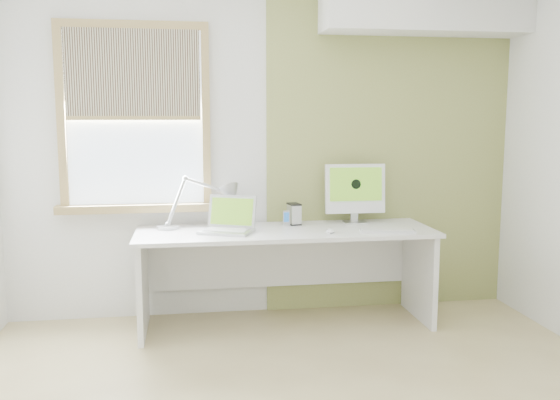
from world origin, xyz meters
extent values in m
cube|color=silver|center=(0.00, 1.76, 1.30)|extent=(4.00, 0.02, 2.60)
cube|color=silver|center=(0.00, -1.76, 1.30)|extent=(4.00, 0.02, 2.60)
cube|color=olive|center=(1.00, 1.74, 1.30)|extent=(2.00, 0.02, 2.60)
cube|color=white|center=(1.20, 1.57, 2.40)|extent=(1.60, 0.40, 0.42)
cube|color=#A48850|center=(-1.53, 1.72, 1.55)|extent=(0.06, 0.06, 1.42)
cube|color=#A48850|center=(-0.47, 1.72, 1.55)|extent=(0.06, 0.06, 1.42)
cube|color=#A48850|center=(-1.00, 1.72, 2.23)|extent=(1.00, 0.06, 0.06)
cube|color=#A48850|center=(-1.00, 1.70, 0.87)|extent=(1.20, 0.14, 0.06)
cube|color=#D1E2F9|center=(-1.00, 1.74, 1.55)|extent=(1.00, 0.01, 1.30)
cube|color=beige|center=(-1.00, 1.70, 1.88)|extent=(0.98, 0.02, 0.65)
cube|color=#A48850|center=(-1.00, 1.70, 1.55)|extent=(0.98, 0.03, 0.03)
cube|color=white|center=(0.09, 1.38, 0.71)|extent=(2.20, 0.70, 0.03)
cube|color=white|center=(-0.96, 1.38, 0.35)|extent=(0.04, 0.64, 0.70)
cube|color=white|center=(1.14, 1.38, 0.35)|extent=(0.04, 0.64, 0.70)
cube|color=white|center=(0.09, 1.70, 0.45)|extent=(2.08, 0.02, 0.48)
cylinder|color=#B2B5B7|center=(-0.77, 1.55, 0.74)|extent=(0.20, 0.20, 0.02)
sphere|color=#B2B5B7|center=(-0.77, 1.55, 0.76)|extent=(0.06, 0.06, 0.05)
cylinder|color=#B2B5B7|center=(-0.70, 1.56, 0.93)|extent=(0.16, 0.06, 0.35)
sphere|color=#B2B5B7|center=(-0.64, 1.58, 1.10)|extent=(0.05, 0.05, 0.04)
cylinder|color=#B2B5B7|center=(-0.48, 1.59, 1.05)|extent=(0.32, 0.05, 0.14)
sphere|color=#B2B5B7|center=(-0.32, 1.60, 0.99)|extent=(0.05, 0.05, 0.04)
cone|color=#B2B5B7|center=(-0.29, 1.61, 0.96)|extent=(0.28, 0.29, 0.21)
cube|color=#B2B5B7|center=(-0.35, 1.33, 0.74)|extent=(0.43, 0.38, 0.02)
cube|color=#B2B5B7|center=(-0.35, 1.33, 0.75)|extent=(0.34, 0.27, 0.00)
cube|color=#B2B5B7|center=(-0.30, 1.45, 0.87)|extent=(0.36, 0.22, 0.24)
cube|color=#51821B|center=(-0.30, 1.44, 0.87)|extent=(0.31, 0.18, 0.19)
cylinder|color=#B2B5B7|center=(0.12, 1.54, 0.74)|extent=(0.07, 0.07, 0.02)
cube|color=#B2B5B7|center=(0.12, 1.54, 0.80)|extent=(0.05, 0.02, 0.10)
cube|color=#194C99|center=(0.12, 1.53, 0.80)|extent=(0.04, 0.01, 0.07)
cube|color=#B2B5B7|center=(0.19, 1.58, 0.81)|extent=(0.10, 0.14, 0.16)
cube|color=black|center=(0.19, 1.58, 0.89)|extent=(0.10, 0.14, 0.01)
cube|color=black|center=(0.19, 1.58, 0.74)|extent=(0.10, 0.14, 0.01)
cube|color=#B2B5B7|center=(0.68, 1.58, 0.74)|extent=(0.18, 0.16, 0.01)
cube|color=#B2B5B7|center=(0.68, 1.61, 0.82)|extent=(0.06, 0.02, 0.15)
cube|color=white|center=(0.68, 1.60, 1.00)|extent=(0.47, 0.09, 0.39)
cube|color=#51821B|center=(0.68, 1.57, 1.04)|extent=(0.42, 0.04, 0.26)
cylinder|color=black|center=(0.68, 1.57, 1.04)|extent=(0.08, 0.01, 0.08)
cube|color=white|center=(0.81, 1.18, 0.74)|extent=(0.41, 0.17, 0.01)
cube|color=white|center=(0.81, 1.18, 0.75)|extent=(0.38, 0.14, 0.00)
ellipsoid|color=white|center=(0.39, 1.21, 0.74)|extent=(0.08, 0.11, 0.03)
camera|label=1|loc=(-0.61, -2.90, 1.56)|focal=38.18mm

